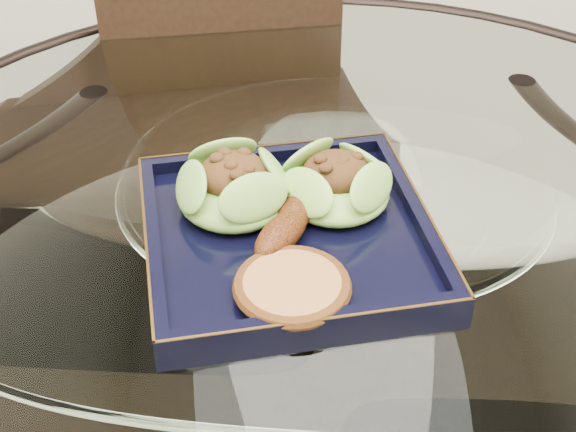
{
  "coord_description": "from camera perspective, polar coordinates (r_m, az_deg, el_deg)",
  "views": [
    {
      "loc": [
        -0.08,
        -0.65,
        1.26
      ],
      "look_at": [
        -0.05,
        -0.05,
        0.8
      ],
      "focal_mm": 50.0,
      "sensor_mm": 36.0,
      "label": 1
    }
  ],
  "objects": [
    {
      "name": "roasted_plantain",
      "position": [
        0.77,
        0.8,
        0.57
      ],
      "size": [
        0.1,
        0.15,
        0.03
      ],
      "primitive_type": "ellipsoid",
      "rotation": [
        0.0,
        0.0,
        1.11
      ],
      "color": "#652A0A",
      "rests_on": "navy_plate"
    },
    {
      "name": "lettuce_wrap_left",
      "position": [
        0.79,
        -3.82,
        1.86
      ],
      "size": [
        0.12,
        0.12,
        0.04
      ],
      "primitive_type": "ellipsoid",
      "rotation": [
        0.0,
        0.0,
        -0.09
      ],
      "color": "#598C28",
      "rests_on": "navy_plate"
    },
    {
      "name": "lettuce_wrap_right",
      "position": [
        0.79,
        3.42,
        2.09
      ],
      "size": [
        0.14,
        0.14,
        0.04
      ],
      "primitive_type": "ellipsoid",
      "rotation": [
        0.0,
        0.0,
        0.33
      ],
      "color": "#63AA31",
      "rests_on": "navy_plate"
    },
    {
      "name": "dining_table",
      "position": [
        0.93,
        2.83,
        -7.87
      ],
      "size": [
        1.13,
        1.13,
        0.77
      ],
      "color": "white",
      "rests_on": "ground"
    },
    {
      "name": "navy_plate",
      "position": [
        0.77,
        0.0,
        -1.76
      ],
      "size": [
        0.3,
        0.3,
        0.02
      ],
      "primitive_type": "cube",
      "rotation": [
        0.0,
        0.0,
        0.13
      ],
      "color": "black",
      "rests_on": "dining_table"
    },
    {
      "name": "crumb_patty",
      "position": [
        0.69,
        0.3,
        -5.17
      ],
      "size": [
        0.1,
        0.1,
        0.02
      ],
      "primitive_type": "cylinder",
      "rotation": [
        0.0,
        0.0,
        0.09
      ],
      "color": "#B2723B",
      "rests_on": "navy_plate"
    },
    {
      "name": "dining_chair",
      "position": [
        1.27,
        -3.64,
        -0.45
      ],
      "size": [
        0.41,
        0.41,
        0.86
      ],
      "rotation": [
        0.0,
        0.0,
        0.09
      ],
      "color": "black",
      "rests_on": "ground"
    }
  ]
}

